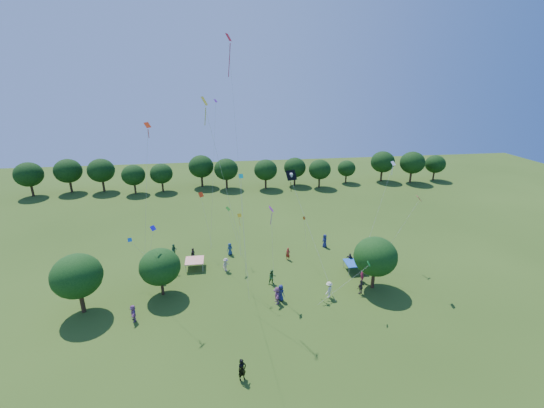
# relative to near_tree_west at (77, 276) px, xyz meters

# --- Properties ---
(near_tree_west) EXTENTS (4.74, 4.74, 6.21)m
(near_tree_west) POSITION_rel_near_tree_west_xyz_m (0.00, 0.00, 0.00)
(near_tree_west) COLOR #422B19
(near_tree_west) RESTS_ON ground
(near_tree_north) EXTENTS (4.27, 4.27, 5.29)m
(near_tree_north) POSITION_rel_near_tree_west_xyz_m (7.40, 2.04, -0.71)
(near_tree_north) COLOR #422B19
(near_tree_north) RESTS_ON ground
(near_tree_east) EXTENTS (4.68, 4.68, 5.96)m
(near_tree_east) POSITION_rel_near_tree_west_xyz_m (30.29, 0.23, -0.22)
(near_tree_east) COLOR #422B19
(near_tree_east) RESTS_ON ground
(treeline) EXTENTS (88.01, 8.77, 6.77)m
(treeline) POSITION_rel_near_tree_west_xyz_m (17.07, 40.05, 0.02)
(treeline) COLOR #422B19
(treeline) RESTS_ON ground
(tent_red_stripe) EXTENTS (2.20, 2.20, 1.10)m
(tent_red_stripe) POSITION_rel_near_tree_west_xyz_m (10.48, 7.30, -3.03)
(tent_red_stripe) COLOR #F84A1D
(tent_red_stripe) RESTS_ON ground
(tent_blue) EXTENTS (2.20, 2.20, 1.10)m
(tent_blue) POSITION_rel_near_tree_west_xyz_m (29.54, 4.03, -3.03)
(tent_blue) COLOR #1B52B2
(tent_blue) RESTS_ON ground
(man_in_black) EXTENTS (0.84, 0.74, 1.90)m
(man_in_black) POSITION_rel_near_tree_west_xyz_m (15.17, -10.76, -3.12)
(man_in_black) COLOR black
(man_in_black) RESTS_ON ground
(crowd_person_0) EXTENTS (0.68, 0.99, 1.84)m
(crowd_person_0) POSITION_rel_near_tree_west_xyz_m (27.76, 10.73, -3.15)
(crowd_person_0) COLOR navy
(crowd_person_0) RESTS_ON ground
(crowd_person_1) EXTENTS (0.74, 0.76, 1.73)m
(crowd_person_1) POSITION_rel_near_tree_west_xyz_m (6.97, 4.52, -3.20)
(crowd_person_1) COLOR maroon
(crowd_person_1) RESTS_ON ground
(crowd_person_2) EXTENTS (0.97, 0.65, 1.80)m
(crowd_person_2) POSITION_rel_near_tree_west_xyz_m (19.34, 2.41, -3.16)
(crowd_person_2) COLOR #2F5D28
(crowd_person_2) RESTS_ON ground
(crowd_person_3) EXTENTS (1.21, 1.26, 1.85)m
(crowd_person_3) POSITION_rel_near_tree_west_xyz_m (24.92, -0.97, -3.14)
(crowd_person_3) COLOR beige
(crowd_person_3) RESTS_ON ground
(crowd_person_4) EXTENTS (1.06, 0.79, 1.64)m
(crowd_person_4) POSITION_rel_near_tree_west_xyz_m (28.53, -0.81, -3.25)
(crowd_person_4) COLOR #3E3631
(crowd_person_4) RESTS_ON ground
(crowd_person_5) EXTENTS (0.63, 1.73, 1.85)m
(crowd_person_5) POSITION_rel_near_tree_west_xyz_m (19.34, -1.18, -3.14)
(crowd_person_5) COLOR #A35F8D
(crowd_person_5) RESTS_ON ground
(crowd_person_6) EXTENTS (0.94, 0.99, 1.80)m
(crowd_person_6) POSITION_rel_near_tree_west_xyz_m (19.80, -0.77, -3.17)
(crowd_person_6) COLOR navy
(crowd_person_6) RESTS_ON ground
(crowd_person_7) EXTENTS (0.72, 0.64, 1.62)m
(crowd_person_7) POSITION_rel_near_tree_west_xyz_m (22.12, 7.81, -3.26)
(crowd_person_7) COLOR maroon
(crowd_person_7) RESTS_ON ground
(crowd_person_8) EXTENTS (0.92, 0.65, 1.70)m
(crowd_person_8) POSITION_rel_near_tree_west_xyz_m (6.68, 7.17, -3.22)
(crowd_person_8) COLOR #225024
(crowd_person_8) RESTS_ON ground
(crowd_person_9) EXTENTS (1.02, 1.20, 1.69)m
(crowd_person_9) POSITION_rel_near_tree_west_xyz_m (14.25, 6.07, -3.22)
(crowd_person_9) COLOR #B7A293
(crowd_person_9) RESTS_ON ground
(crowd_person_10) EXTENTS (1.08, 1.02, 1.74)m
(crowd_person_10) POSITION_rel_near_tree_west_xyz_m (29.35, 5.19, -3.20)
(crowd_person_10) COLOR #3D3431
(crowd_person_10) RESTS_ON ground
(crowd_person_11) EXTENTS (1.53, 0.76, 1.56)m
(crowd_person_11) POSITION_rel_near_tree_west_xyz_m (7.98, 6.06, -3.29)
(crowd_person_11) COLOR #A8628D
(crowd_person_11) RESTS_ON ground
(crowd_person_12) EXTENTS (0.93, 0.80, 1.65)m
(crowd_person_12) POSITION_rel_near_tree_west_xyz_m (14.83, 10.18, -3.24)
(crowd_person_12) COLOR navy
(crowd_person_12) RESTS_ON ground
(crowd_person_13) EXTENTS (0.49, 0.69, 1.74)m
(crowd_person_13) POSITION_rel_near_tree_west_xyz_m (29.56, 1.54, -3.20)
(crowd_person_13) COLOR #991B45
(crowd_person_13) RESTS_ON ground
(crowd_person_14) EXTENTS (0.85, 0.57, 1.58)m
(crowd_person_14) POSITION_rel_near_tree_west_xyz_m (7.64, 11.00, -3.28)
(crowd_person_14) COLOR #204C2F
(crowd_person_14) RESTS_ON ground
(crowd_person_15) EXTENTS (1.17, 1.17, 1.74)m
(crowd_person_15) POSITION_rel_near_tree_west_xyz_m (6.97, 4.97, -3.20)
(crowd_person_15) COLOR #B9A594
(crowd_person_15) RESTS_ON ground
(crowd_person_16) EXTENTS (0.78, 1.09, 1.70)m
(crowd_person_16) POSITION_rel_near_tree_west_xyz_m (10.17, 9.28, -3.22)
(crowd_person_16) COLOR #3B322F
(crowd_person_16) RESTS_ON ground
(crowd_person_17) EXTENTS (1.04, 1.68, 1.70)m
(crowd_person_17) POSITION_rel_near_tree_west_xyz_m (5.27, -2.12, -3.22)
(crowd_person_17) COLOR #8F538D
(crowd_person_17) RESTS_ON ground
(pirate_kite) EXTENTS (3.86, 8.04, 11.42)m
(pirate_kite) POSITION_rel_near_tree_west_xyz_m (21.68, 3.73, 7.93)
(pirate_kite) COLOR black
(red_high_kite) EXTENTS (1.24, 6.19, 24.59)m
(red_high_kite) POSITION_rel_near_tree_west_xyz_m (15.65, 2.74, 16.94)
(red_high_kite) COLOR red
(small_kite_0) EXTENTS (3.77, 1.66, 9.03)m
(small_kite_0) POSITION_rel_near_tree_west_xyz_m (34.38, 0.96, 5.03)
(small_kite_0) COLOR #DC0C42
(small_kite_1) EXTENTS (0.97, 1.41, 4.95)m
(small_kite_1) POSITION_rel_near_tree_west_xyz_m (23.97, 6.95, 1.17)
(small_kite_1) COLOR #DA590B
(small_kite_2) EXTENTS (3.67, 6.20, 19.54)m
(small_kite_2) POSITION_rel_near_tree_west_xyz_m (13.89, -3.53, 12.95)
(small_kite_2) COLOR gold
(small_kite_3) EXTENTS (1.75, 1.47, 6.22)m
(small_kite_3) POSITION_rel_near_tree_west_xyz_m (14.98, 7.74, 2.47)
(small_kite_3) COLOR #267D16
(small_kite_4) EXTENTS (1.91, 1.05, 6.53)m
(small_kite_4) POSITION_rel_near_tree_west_xyz_m (6.88, 2.55, 2.70)
(small_kite_4) COLOR #1913C4
(small_kite_5) EXTENTS (0.53, 0.91, 8.55)m
(small_kite_5) POSITION_rel_near_tree_west_xyz_m (19.08, 1.04, 4.54)
(small_kite_5) COLOR #8F178A
(small_kite_6) EXTENTS (4.30, 3.08, 11.25)m
(small_kite_6) POSITION_rel_near_tree_west_xyz_m (34.04, 6.85, 6.39)
(small_kite_6) COLOR silver
(small_kite_7) EXTENTS (0.48, 1.82, 11.50)m
(small_kite_7) POSITION_rel_near_tree_west_xyz_m (16.24, 2.62, 5.83)
(small_kite_7) COLOR #0DD1B5
(small_kite_8) EXTENTS (2.64, 0.97, 16.88)m
(small_kite_8) POSITION_rel_near_tree_west_xyz_m (7.23, 2.64, 10.47)
(small_kite_8) COLOR red
(small_kite_9) EXTENTS (1.48, 2.42, 6.92)m
(small_kite_9) POSITION_rel_near_tree_west_xyz_m (11.62, 11.60, 3.16)
(small_kite_9) COLOR #FF390D
(small_kite_10) EXTENTS (0.50, 1.51, 5.06)m
(small_kite_10) POSITION_rel_near_tree_west_xyz_m (16.14, 8.29, 1.37)
(small_kite_10) COLOR yellow
(small_kite_11) EXTENTS (5.21, 0.59, 4.18)m
(small_kite_11) POSITION_rel_near_tree_west_xyz_m (27.11, -3.67, 0.58)
(small_kite_11) COLOR #18892D
(small_kite_12) EXTENTS (2.63, 1.01, 4.09)m
(small_kite_12) POSITION_rel_near_tree_west_xyz_m (4.25, 5.31, 0.55)
(small_kite_12) COLOR blue
(small_kite_13) EXTENTS (1.83, 1.71, 18.55)m
(small_kite_13) POSITION_rel_near_tree_west_xyz_m (13.47, 8.45, 9.71)
(small_kite_13) COLOR purple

